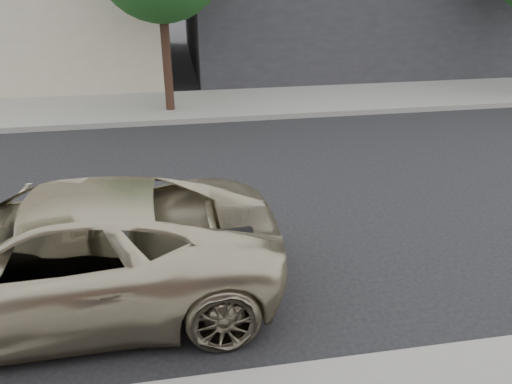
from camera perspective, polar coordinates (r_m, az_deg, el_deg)
The scene contains 4 objects.
ground at distance 9.09m, azimuth 3.64°, elevation -1.26°, with size 120.00×120.00×0.00m, color black.
far_sidewalk at distance 15.06m, azimuth -2.01°, elevation 10.05°, with size 44.00×3.00×0.15m, color gray.
motorcycle at distance 6.29m, azimuth -7.48°, elevation -8.78°, with size 2.07×0.72×1.31m.
minivan at distance 6.63m, azimuth -22.07°, elevation -6.62°, with size 2.55×5.53×1.54m, color #B9AE90.
Camera 1 is at (1.94, 7.88, 4.09)m, focal length 35.00 mm.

